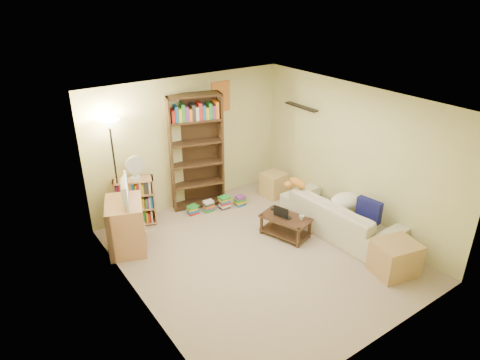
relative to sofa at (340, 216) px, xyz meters
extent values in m
plane|color=#C1A390|center=(-1.55, 0.24, -0.32)|extent=(4.50, 4.50, 0.00)
cube|color=beige|center=(-1.55, 2.49, 0.93)|extent=(4.00, 0.04, 2.50)
cube|color=beige|center=(-1.55, -2.01, 0.93)|extent=(4.00, 0.04, 2.50)
cube|color=beige|center=(-3.55, 0.24, 0.93)|extent=(0.04, 4.50, 2.50)
cube|color=beige|center=(0.45, 0.24, 0.93)|extent=(0.04, 4.50, 2.50)
cube|color=silver|center=(-1.55, 0.24, 2.18)|extent=(4.00, 4.50, 0.04)
cube|color=red|center=(-0.83, 2.48, 1.70)|extent=(0.40, 0.02, 0.58)
cube|color=black|center=(0.37, 1.54, 1.53)|extent=(0.12, 0.80, 0.03)
imported|color=beige|center=(0.00, 0.00, 0.00)|extent=(2.27, 1.08, 0.64)
cube|color=#131555|center=(0.13, -0.47, 0.29)|extent=(0.19, 0.43, 0.38)
ellipsoid|color=white|center=(0.15, 0.06, 0.23)|extent=(0.59, 0.42, 0.25)
ellipsoid|color=orange|center=(-0.29, 0.82, 0.40)|extent=(0.41, 0.20, 0.16)
sphere|color=orange|center=(-0.52, 0.81, 0.42)|extent=(0.14, 0.14, 0.14)
cube|color=#3C2717|center=(-0.85, 0.46, 0.03)|extent=(0.70, 0.93, 0.04)
cube|color=#3C2717|center=(-0.85, 0.46, -0.24)|extent=(0.66, 0.88, 0.03)
cube|color=#3C2717|center=(-0.92, 0.05, -0.13)|extent=(0.04, 0.04, 0.37)
cube|color=#3C2717|center=(-0.55, 0.17, -0.13)|extent=(0.04, 0.04, 0.37)
cube|color=#3C2717|center=(-1.15, 0.74, -0.13)|extent=(0.04, 0.04, 0.37)
cube|color=#3C2717|center=(-0.78, 0.86, -0.13)|extent=(0.04, 0.04, 0.37)
imported|color=black|center=(-0.83, 0.52, 0.06)|extent=(0.35, 0.24, 0.03)
cube|color=white|center=(-0.94, 0.49, 0.16)|extent=(0.10, 0.27, 0.18)
imported|color=silver|center=(-0.70, 0.24, 0.09)|extent=(0.18, 0.18, 0.08)
cube|color=black|center=(-0.85, 0.75, 0.06)|extent=(0.12, 0.15, 0.02)
cube|color=tan|center=(-3.22, 1.65, 0.11)|extent=(0.81, 0.94, 0.85)
imported|color=black|center=(-3.22, 1.65, 0.73)|extent=(0.75, 0.55, 0.40)
cube|color=#472E1B|center=(-1.52, 2.29, 0.78)|extent=(1.04, 0.59, 2.20)
cube|color=tan|center=(-2.79, 2.29, 0.13)|extent=(0.75, 0.51, 0.89)
cylinder|color=silver|center=(-2.74, 2.27, 0.60)|extent=(0.18, 0.18, 0.04)
cylinder|color=silver|center=(-2.74, 2.27, 0.70)|extent=(0.02, 0.02, 0.18)
cylinder|color=silver|center=(-2.74, 2.24, 0.86)|extent=(0.32, 0.06, 0.32)
cylinder|color=black|center=(-3.07, 2.29, -0.30)|extent=(0.30, 0.30, 0.03)
cylinder|color=black|center=(-3.07, 2.29, 0.63)|extent=(0.03, 0.03, 1.90)
cone|color=#FEEFC6|center=(-3.07, 2.29, 1.62)|extent=(0.34, 0.34, 0.15)
cube|color=tan|center=(-0.06, 1.77, -0.07)|extent=(0.48, 0.48, 0.49)
cube|color=tan|center=(-0.18, -1.27, -0.06)|extent=(0.72, 0.65, 0.52)
cube|color=red|center=(-1.79, 2.04, -0.23)|extent=(0.21, 0.16, 0.18)
cube|color=#1966B2|center=(-1.48, 1.96, -0.21)|extent=(0.21, 0.16, 0.21)
cube|color=gold|center=(-1.17, 1.88, -0.19)|extent=(0.21, 0.16, 0.25)
cube|color=#268C33|center=(-0.86, 1.80, -0.22)|extent=(0.21, 0.16, 0.20)
camera|label=1|loc=(-5.11, -4.27, 3.72)|focal=32.00mm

